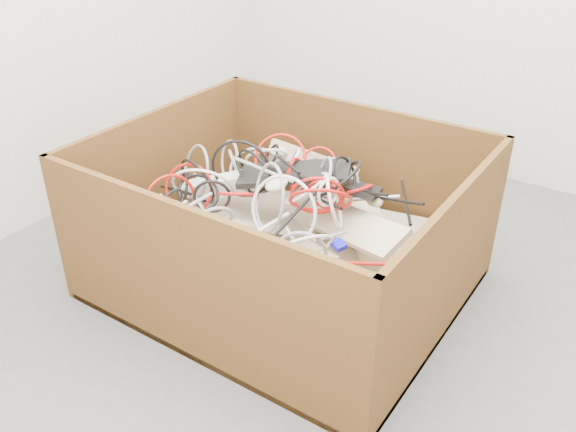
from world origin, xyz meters
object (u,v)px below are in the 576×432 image
Objects in this scene: power_strip_right at (164,220)px; vga_plug at (339,245)px; cardboard_box at (281,251)px; power_strip_left at (223,182)px.

vga_plug reaches higher than power_strip_right.
power_strip_left is at bearing 175.52° from cardboard_box.
power_strip_right is at bearing -137.05° from cardboard_box.
power_strip_right is at bearing -144.25° from vga_plug.
vga_plug is (0.32, -0.14, 0.22)m from cardboard_box.
cardboard_box is 4.71× the size of power_strip_right.
cardboard_box is 0.41m from vga_plug.
power_strip_right is (-0.02, -0.31, -0.03)m from power_strip_left.
vga_plug is (0.62, -0.16, 0.01)m from power_strip_left.
cardboard_box reaches higher than vga_plug.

